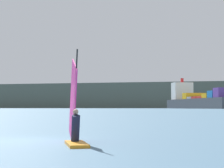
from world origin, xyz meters
name	(u,v)px	position (x,y,z in m)	size (l,w,h in m)	color
ground_plane	(30,141)	(0.00, 0.00, 0.00)	(4000.00, 4000.00, 0.00)	#476B84
windsurfer	(75,119)	(2.29, -1.06, 0.97)	(1.74, 3.74, 3.90)	orange
cargo_ship	(201,101)	(39.54, 468.97, 9.72)	(86.10, 155.74, 41.36)	#3F444C
distant_headland	(190,97)	(40.25, 796.83, 22.37)	(888.47, 316.50, 44.73)	#4C564C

